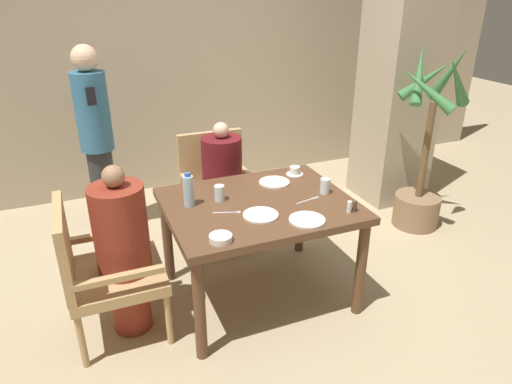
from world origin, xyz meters
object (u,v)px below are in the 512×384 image
object	(u,v)px
chair_left_side	(100,268)
water_bottle	(188,191)
bowl_small	(221,238)
plate_main_left	(261,215)
plate_main_right	(307,220)
chair_far_side	(217,185)
diner_in_far_chair	(223,185)
potted_palm	(422,167)
teacup_with_saucer	(295,171)
diner_in_left_chair	(124,250)
plate_dessert_center	(274,182)
glass_tall_near	(219,193)
glass_tall_mid	(325,186)
standing_host	(96,137)

from	to	relation	value
chair_left_side	water_bottle	size ratio (longest dim) A/B	4.00
bowl_small	water_bottle	world-z (taller)	water_bottle
plate_main_left	plate_main_right	world-z (taller)	same
chair_far_side	plate_main_right	distance (m)	1.30
diner_in_far_chair	potted_palm	size ratio (longest dim) A/B	0.66
teacup_with_saucer	diner_in_left_chair	bearing A→B (deg)	-165.77
chair_far_side	plate_main_right	world-z (taller)	chair_far_side
plate_dessert_center	bowl_small	world-z (taller)	bowl_small
chair_far_side	water_bottle	bearing A→B (deg)	-118.58
diner_in_far_chair	potted_palm	xyz separation A→B (m)	(1.73, -0.34, 0.02)
chair_far_side	plate_dessert_center	bearing A→B (deg)	-71.59
plate_dessert_center	bowl_small	distance (m)	0.87
chair_left_side	glass_tall_near	size ratio (longest dim) A/B	8.62
bowl_small	glass_tall_near	bearing A→B (deg)	72.56
plate_main_right	glass_tall_near	distance (m)	0.62
diner_in_far_chair	bowl_small	xyz separation A→B (m)	(-0.39, -1.15, 0.21)
teacup_with_saucer	water_bottle	world-z (taller)	water_bottle
water_bottle	glass_tall_mid	distance (m)	0.92
diner_in_far_chair	glass_tall_mid	xyz separation A→B (m)	(0.47, -0.81, 0.24)
potted_palm	plate_dessert_center	xyz separation A→B (m)	(-1.51, -0.18, 0.18)
plate_dessert_center	bowl_small	bearing A→B (deg)	-134.08
chair_far_side	teacup_with_saucer	bearing A→B (deg)	-53.80
teacup_with_saucer	glass_tall_mid	size ratio (longest dim) A/B	1.22
standing_host	bowl_small	distance (m)	1.87
plate_main_right	chair_far_side	bearing A→B (deg)	97.59
chair_left_side	glass_tall_mid	size ratio (longest dim) A/B	8.62
diner_in_left_chair	plate_dessert_center	xyz separation A→B (m)	(1.10, 0.25, 0.17)
plate_main_right	plate_dessert_center	bearing A→B (deg)	84.84
plate_main_right	water_bottle	size ratio (longest dim) A/B	0.98
water_bottle	glass_tall_near	distance (m)	0.21
chair_left_side	plate_main_left	bearing A→B (deg)	-11.01
diner_in_left_chair	standing_host	size ratio (longest dim) A/B	0.69
teacup_with_saucer	plate_main_left	bearing A→B (deg)	-133.47
plate_main_right	plate_dessert_center	distance (m)	0.60
standing_host	bowl_small	xyz separation A→B (m)	(0.50, -1.80, -0.11)
diner_in_left_chair	plate_main_right	distance (m)	1.12
potted_palm	bowl_small	bearing A→B (deg)	-159.16
chair_far_side	glass_tall_near	world-z (taller)	chair_far_side
chair_left_side	glass_tall_near	world-z (taller)	chair_left_side
plate_main_right	glass_tall_mid	distance (m)	0.43
plate_main_left	chair_far_side	bearing A→B (deg)	86.61
diner_in_far_chair	chair_left_side	bearing A→B (deg)	-143.26
water_bottle	teacup_with_saucer	bearing A→B (deg)	13.94
glass_tall_mid	potted_palm	bearing A→B (deg)	20.18
chair_far_side	bowl_small	xyz separation A→B (m)	(-0.39, -1.29, 0.27)
chair_far_side	bowl_small	size ratio (longest dim) A/B	6.99
teacup_with_saucer	standing_host	bearing A→B (deg)	140.31
chair_far_side	chair_left_side	bearing A→B (deg)	-138.35
chair_far_side	glass_tall_mid	world-z (taller)	chair_far_side
standing_host	plate_main_left	xyz separation A→B (m)	(0.82, -1.60, -0.13)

